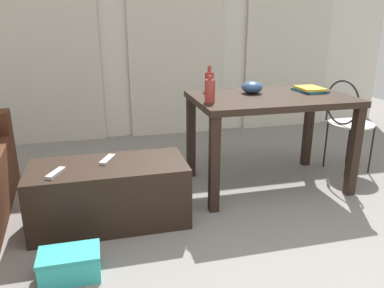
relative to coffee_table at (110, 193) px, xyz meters
name	(u,v)px	position (x,y,z in m)	size (l,w,h in m)	color
ground_plane	(230,202)	(0.92, 0.07, -0.22)	(7.97, 7.97, 0.00)	gray
wall_back	(175,28)	(0.92, 2.13, 1.06)	(5.71, 0.10, 2.55)	silver
curtains	(176,43)	(0.92, 2.04, 0.89)	(4.06, 0.03, 2.22)	beige
coffee_table	(110,193)	(0.00, 0.00, 0.00)	(1.07, 0.50, 0.44)	black
craft_table	(270,109)	(1.34, 0.32, 0.46)	(1.27, 0.80, 0.79)	black
wire_chair	(347,116)	(2.16, 0.43, 0.32)	(0.41, 0.42, 0.87)	silver
bottle_near	(209,81)	(0.91, 0.64, 0.65)	(0.08, 0.08, 0.22)	#99332D
bottle_far	(210,91)	(0.78, 0.20, 0.65)	(0.08, 0.08, 0.20)	#99332D
bowl	(252,87)	(1.23, 0.46, 0.62)	(0.17, 0.17, 0.10)	#2D4C7A
book_stack	(310,89)	(1.74, 0.41, 0.59)	(0.24, 0.28, 0.04)	#1E668C
tv_remote_primary	(107,159)	(0.00, 0.07, 0.23)	(0.05, 0.18, 0.02)	#B7B7B2
tv_remote_secondary	(56,173)	(-0.33, -0.10, 0.23)	(0.05, 0.18, 0.02)	#B7B7B2
shoebox	(70,264)	(-0.25, -0.57, -0.14)	(0.34, 0.20, 0.16)	#33B2AD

